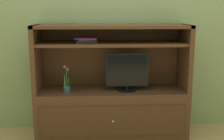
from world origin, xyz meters
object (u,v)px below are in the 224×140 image
object	(u,v)px
media_console	(112,100)
potted_plant	(67,87)
magazine_stack	(87,40)
tv_monitor	(127,72)

from	to	relation	value
media_console	potted_plant	distance (m)	0.57
media_console	potted_plant	size ratio (longest dim) A/B	5.75
media_console	magazine_stack	size ratio (longest dim) A/B	5.17
media_console	potted_plant	xyz separation A→B (m)	(-0.53, -0.08, 0.20)
media_console	magazine_stack	distance (m)	0.79
media_console	tv_monitor	world-z (taller)	media_console
magazine_stack	potted_plant	bearing A→B (deg)	-162.06
media_console	potted_plant	world-z (taller)	media_console
media_console	tv_monitor	bearing A→B (deg)	-16.95
media_console	tv_monitor	xyz separation A→B (m)	(0.18, -0.05, 0.36)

